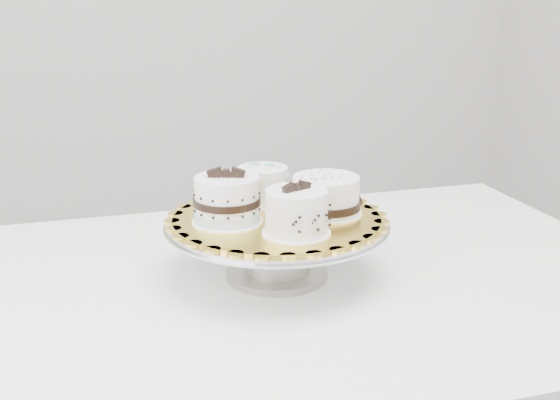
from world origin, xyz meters
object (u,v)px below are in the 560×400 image
object	(u,v)px
cake_stand	(277,238)
cake_dots	(263,185)
cake_board	(277,218)
cake_ribbon	(327,196)
table	(288,313)
cake_banded	(227,202)
cake_swirl	(296,213)

from	to	relation	value
cake_stand	cake_dots	xyz separation A→B (m)	(0.00, 0.08, 0.07)
cake_stand	cake_board	world-z (taller)	cake_board
cake_stand	cake_ribbon	size ratio (longest dim) A/B	2.84
table	cake_dots	world-z (taller)	cake_dots
cake_banded	cake_ribbon	size ratio (longest dim) A/B	1.01
cake_board	cake_swirl	xyz separation A→B (m)	(0.00, -0.09, 0.04)
table	cake_swirl	bearing A→B (deg)	-97.61
table	cake_dots	xyz separation A→B (m)	(-0.01, 0.10, 0.21)
table	cake_ribbon	world-z (taller)	cake_ribbon
table	cake_swirl	distance (m)	0.23
cake_stand	cake_board	bearing A→B (deg)	0.00
cake_stand	cake_board	size ratio (longest dim) A/B	1.09
cake_stand	cake_banded	world-z (taller)	cake_banded
table	cake_board	size ratio (longest dim) A/B	3.77
cake_banded	cake_ribbon	world-z (taller)	cake_banded
cake_board	cake_banded	world-z (taller)	cake_banded
table	cake_stand	xyz separation A→B (m)	(-0.02, 0.01, 0.14)
cake_stand	cake_ribbon	world-z (taller)	cake_ribbon
cake_board	cake_ribbon	distance (m)	0.10
cake_dots	cake_ribbon	xyz separation A→B (m)	(0.09, -0.09, -0.00)
table	cake_ribbon	size ratio (longest dim) A/B	9.85
cake_ribbon	cake_swirl	bearing A→B (deg)	-126.44
cake_board	cake_banded	bearing A→B (deg)	179.63
cake_banded	cake_dots	bearing A→B (deg)	63.42
cake_banded	cake_ribbon	bearing A→B (deg)	17.19
table	cake_board	distance (m)	0.18
cake_board	cake_swirl	distance (m)	0.10
cake_swirl	cake_dots	distance (m)	0.17
cake_banded	cake_dots	distance (m)	0.12
cake_dots	cake_ribbon	distance (m)	0.13
cake_swirl	cake_ribbon	size ratio (longest dim) A/B	0.93
cake_board	cake_swirl	bearing A→B (deg)	-87.84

